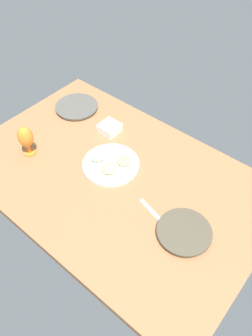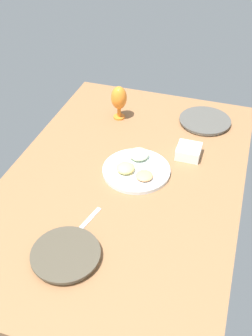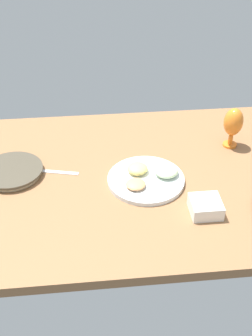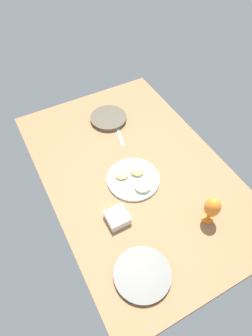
{
  "view_description": "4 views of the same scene",
  "coord_description": "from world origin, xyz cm",
  "px_view_note": "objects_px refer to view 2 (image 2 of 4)",
  "views": [
    {
      "loc": [
        -78.85,
        83.37,
        132.16
      ],
      "look_at": [
        -4.55,
        -4.72,
        5.0
      ],
      "focal_mm": 35.4,
      "sensor_mm": 36.0,
      "label": 1
    },
    {
      "loc": [
        -125.19,
        -41.71,
        114.79
      ],
      "look_at": [
        1.18,
        -0.83,
        5.0
      ],
      "focal_mm": 41.87,
      "sensor_mm": 36.0,
      "label": 2
    },
    {
      "loc": [
        -15.91,
        -138.06,
        106.8
      ],
      "look_at": [
        -1.92,
        -1.12,
        5.0
      ],
      "focal_mm": 45.95,
      "sensor_mm": 36.0,
      "label": 3
    },
    {
      "loc": [
        91.85,
        -55.28,
        137.08
      ],
      "look_at": [
        -0.67,
        -5.61,
        5.0
      ],
      "focal_mm": 30.88,
      "sensor_mm": 36.0,
      "label": 4
    }
  ],
  "objects_px": {
    "fruit_platter": "(136,168)",
    "dinner_plate_left": "(66,255)",
    "dinner_plate_right": "(205,121)",
    "square_bowl_white": "(189,151)",
    "hurricane_glass_orange": "(119,99)"
  },
  "relations": [
    {
      "from": "dinner_plate_right",
      "to": "hurricane_glass_orange",
      "type": "distance_m",
      "value": 0.47
    },
    {
      "from": "hurricane_glass_orange",
      "to": "square_bowl_white",
      "type": "bearing_deg",
      "value": -117.55
    },
    {
      "from": "dinner_plate_right",
      "to": "square_bowl_white",
      "type": "xyz_separation_m",
      "value": [
        -0.31,
        0.03,
        0.02
      ]
    },
    {
      "from": "dinner_plate_right",
      "to": "hurricane_glass_orange",
      "type": "relative_size",
      "value": 1.46
    },
    {
      "from": "fruit_platter",
      "to": "dinner_plate_left",
      "type": "bearing_deg",
      "value": 169.72
    },
    {
      "from": "dinner_plate_left",
      "to": "hurricane_glass_orange",
      "type": "bearing_deg",
      "value": 7.16
    },
    {
      "from": "dinner_plate_left",
      "to": "square_bowl_white",
      "type": "bearing_deg",
      "value": -22.67
    },
    {
      "from": "dinner_plate_right",
      "to": "square_bowl_white",
      "type": "height_order",
      "value": "square_bowl_white"
    },
    {
      "from": "dinner_plate_right",
      "to": "fruit_platter",
      "type": "height_order",
      "value": "fruit_platter"
    },
    {
      "from": "fruit_platter",
      "to": "dinner_plate_right",
      "type": "bearing_deg",
      "value": -25.3
    },
    {
      "from": "dinner_plate_left",
      "to": "hurricane_glass_orange",
      "type": "xyz_separation_m",
      "value": [
        0.95,
        0.12,
        0.1
      ]
    },
    {
      "from": "dinner_plate_left",
      "to": "fruit_platter",
      "type": "relative_size",
      "value": 0.82
    },
    {
      "from": "dinner_plate_left",
      "to": "fruit_platter",
      "type": "xyz_separation_m",
      "value": [
        0.54,
        -0.1,
        0.0
      ]
    },
    {
      "from": "fruit_platter",
      "to": "square_bowl_white",
      "type": "height_order",
      "value": "fruit_platter"
    },
    {
      "from": "fruit_platter",
      "to": "hurricane_glass_orange",
      "type": "xyz_separation_m",
      "value": [
        0.41,
        0.22,
        0.1
      ]
    }
  ]
}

